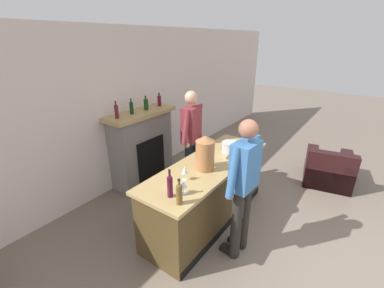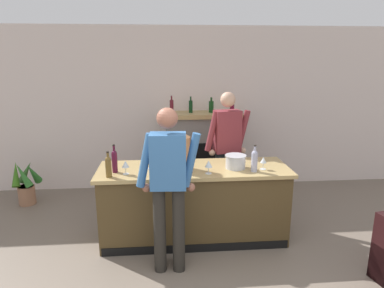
% 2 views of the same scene
% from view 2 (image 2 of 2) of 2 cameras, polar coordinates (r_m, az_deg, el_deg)
% --- Properties ---
extents(wall_back_panel, '(12.00, 0.07, 2.75)m').
position_cam_2_polar(wall_back_panel, '(5.90, -2.08, 5.81)').
color(wall_back_panel, silver).
rests_on(wall_back_panel, ground_plane).
extents(bar_counter, '(2.32, 0.76, 0.94)m').
position_cam_2_polar(bar_counter, '(4.34, 0.31, -9.84)').
color(bar_counter, '#4B391E').
rests_on(bar_counter, ground_plane).
extents(fireplace_stone, '(1.34, 0.52, 1.64)m').
position_cam_2_polar(fireplace_stone, '(5.82, 1.55, -1.21)').
color(fireplace_stone, gray).
rests_on(fireplace_stone, ground_plane).
extents(potted_plant_corner, '(0.42, 0.40, 0.72)m').
position_cam_2_polar(potted_plant_corner, '(5.93, -25.96, -5.92)').
color(potted_plant_corner, '#99684C').
rests_on(potted_plant_corner, ground_plane).
extents(person_customer, '(0.66, 0.32, 1.77)m').
position_cam_2_polar(person_customer, '(3.51, -3.95, -6.75)').
color(person_customer, '#27241F').
rests_on(person_customer, ground_plane).
extents(person_bartender, '(0.65, 0.35, 1.78)m').
position_cam_2_polar(person_bartender, '(4.88, 5.82, -0.68)').
color(person_bartender, '#1E262E').
rests_on(person_bartender, ground_plane).
extents(copper_dispenser, '(0.25, 0.29, 0.47)m').
position_cam_2_polar(copper_dispenser, '(4.05, -2.05, -1.04)').
color(copper_dispenser, '#AF6F40').
rests_on(copper_dispenser, bar_counter).
extents(ice_bucket_steel, '(0.25, 0.25, 0.16)m').
position_cam_2_polar(ice_bucket_steel, '(4.16, 7.27, -2.92)').
color(ice_bucket_steel, silver).
rests_on(ice_bucket_steel, bar_counter).
extents(wine_bottle_riesling_slim, '(0.07, 0.07, 0.32)m').
position_cam_2_polar(wine_bottle_riesling_slim, '(4.06, 10.37, -2.62)').
color(wine_bottle_riesling_slim, '#A6A8C2').
rests_on(wine_bottle_riesling_slim, bar_counter).
extents(wine_bottle_merlot_tall, '(0.06, 0.06, 0.33)m').
position_cam_2_polar(wine_bottle_merlot_tall, '(4.07, -12.79, -2.66)').
color(wine_bottle_merlot_tall, '#4B112A').
rests_on(wine_bottle_merlot_tall, bar_counter).
extents(wine_bottle_port_short, '(0.07, 0.07, 0.30)m').
position_cam_2_polar(wine_bottle_port_short, '(3.92, -13.76, -3.55)').
color(wine_bottle_port_short, brown).
rests_on(wine_bottle_port_short, bar_counter).
extents(wine_glass_front_right, '(0.07, 0.07, 0.15)m').
position_cam_2_polar(wine_glass_front_right, '(4.16, 11.81, -2.72)').
color(wine_glass_front_right, silver).
rests_on(wine_glass_front_right, bar_counter).
extents(wine_glass_back_row, '(0.09, 0.09, 0.16)m').
position_cam_2_polar(wine_glass_back_row, '(3.93, 2.78, -3.39)').
color(wine_glass_back_row, silver).
rests_on(wine_glass_back_row, bar_counter).
extents(wine_glass_near_bucket, '(0.08, 0.08, 0.19)m').
position_cam_2_polar(wine_glass_near_bucket, '(4.12, -7.42, -2.40)').
color(wine_glass_near_bucket, silver).
rests_on(wine_glass_near_bucket, bar_counter).
extents(wine_glass_front_left, '(0.08, 0.08, 0.16)m').
position_cam_2_polar(wine_glass_front_left, '(3.98, -11.02, -3.39)').
color(wine_glass_front_left, silver).
rests_on(wine_glass_front_left, bar_counter).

